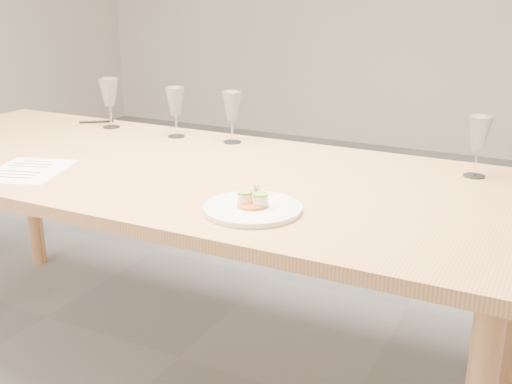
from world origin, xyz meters
The scene contains 9 objects.
ground centered at (0.00, 0.00, 0.00)m, with size 7.00×7.00×0.00m, color slate.
dining_table centered at (0.00, 0.00, 0.68)m, with size 2.40×1.00×0.75m.
dinner_plate centered at (0.46, -0.28, 0.76)m, with size 0.27×0.27×0.07m.
recipe_sheet centered at (-0.38, -0.27, 0.75)m, with size 0.31×0.35×0.00m.
ballpoint_pen centered at (-0.67, 0.41, 0.76)m, with size 0.12×0.10×0.01m.
wine_glass_0 centered at (-0.55, 0.37, 0.90)m, with size 0.08×0.08×0.21m.
wine_glass_1 centered at (-0.21, 0.36, 0.89)m, with size 0.08×0.08×0.20m.
wine_glass_2 centered at (0.03, 0.37, 0.89)m, with size 0.08×0.08×0.20m.
wine_glass_3 centered at (0.94, 0.33, 0.89)m, with size 0.08×0.08×0.20m.
Camera 1 is at (1.21, -1.73, 1.35)m, focal length 45.00 mm.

